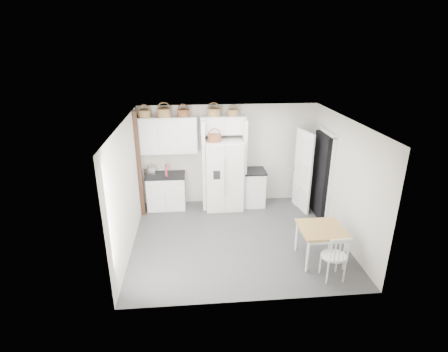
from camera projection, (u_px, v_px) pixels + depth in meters
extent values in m
plane|color=#363638|center=(237.00, 238.00, 7.68)|extent=(4.50, 4.50, 0.00)
plane|color=white|center=(239.00, 122.00, 6.75)|extent=(4.50, 4.50, 0.00)
plane|color=beige|center=(228.00, 155.00, 9.07)|extent=(4.50, 0.00, 4.50)
plane|color=beige|center=(127.00, 188.00, 7.02)|extent=(0.00, 4.00, 4.00)
plane|color=beige|center=(343.00, 180.00, 7.40)|extent=(0.00, 4.00, 4.00)
cube|color=silver|center=(224.00, 175.00, 8.84)|extent=(0.93, 0.75, 1.79)
cube|color=silver|center=(166.00, 192.00, 8.97)|extent=(0.95, 0.60, 0.88)
cube|color=silver|center=(254.00, 188.00, 9.15)|extent=(0.52, 0.62, 0.92)
cube|color=#A8763C|center=(320.00, 244.00, 6.82)|extent=(0.85, 0.85, 0.70)
cube|color=silver|center=(334.00, 256.00, 6.24)|extent=(0.47, 0.44, 0.93)
cube|color=black|center=(165.00, 175.00, 8.80)|extent=(0.99, 0.64, 0.04)
cube|color=black|center=(254.00, 171.00, 8.98)|extent=(0.56, 0.67, 0.04)
cube|color=silver|center=(150.00, 171.00, 8.74)|extent=(0.30, 0.20, 0.20)
cube|color=#A31D2B|center=(166.00, 171.00, 8.68)|extent=(0.06, 0.18, 0.26)
cube|color=white|center=(166.00, 171.00, 8.68)|extent=(0.07, 0.16, 0.24)
cylinder|color=brown|center=(144.00, 114.00, 8.33)|extent=(0.30, 0.30, 0.17)
cylinder|color=brown|center=(164.00, 113.00, 8.37)|extent=(0.34, 0.34, 0.20)
cylinder|color=brown|center=(183.00, 113.00, 8.41)|extent=(0.30, 0.30, 0.17)
cylinder|color=brown|center=(214.00, 112.00, 8.47)|extent=(0.33, 0.33, 0.18)
cylinder|color=brown|center=(233.00, 113.00, 8.52)|extent=(0.27, 0.27, 0.15)
cylinder|color=brown|center=(214.00, 138.00, 8.38)|extent=(0.33, 0.33, 0.18)
cube|color=silver|center=(169.00, 135.00, 8.57)|extent=(1.40, 0.34, 0.90)
cube|color=silver|center=(223.00, 125.00, 8.61)|extent=(1.12, 0.34, 0.45)
cube|color=silver|center=(204.00, 165.00, 8.79)|extent=(0.08, 0.60, 2.30)
cube|color=silver|center=(244.00, 163.00, 8.88)|extent=(0.08, 0.60, 2.30)
cube|color=black|center=(139.00, 165.00, 8.28)|extent=(0.09, 0.09, 2.60)
cube|color=black|center=(321.00, 175.00, 8.42)|extent=(0.18, 0.85, 2.05)
cube|color=white|center=(303.00, 171.00, 8.70)|extent=(0.21, 0.79, 2.05)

